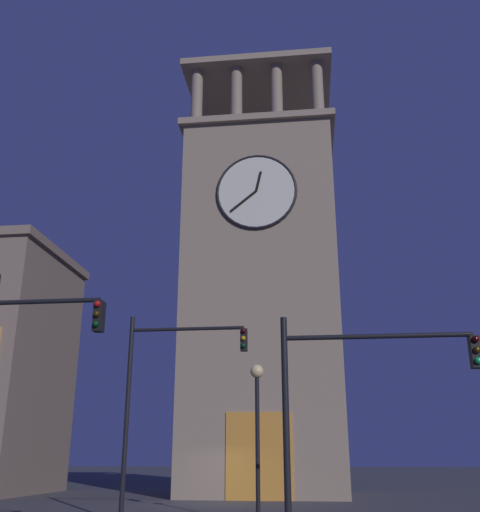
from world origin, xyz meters
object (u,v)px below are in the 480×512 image
at_px(traffic_signal_mid, 354,386).
at_px(traffic_signal_far, 18,366).
at_px(clocktower, 263,297).
at_px(street_lamp, 257,409).
at_px(traffic_signal_near, 164,381).

height_order(traffic_signal_mid, traffic_signal_far, traffic_signal_far).
xyz_separation_m(clocktower, traffic_signal_mid, (-3.53, 18.78, -7.25)).
distance_m(clocktower, street_lamp, 15.51).
xyz_separation_m(traffic_signal_near, street_lamp, (-3.12, 0.09, -0.96)).
xyz_separation_m(traffic_signal_near, traffic_signal_mid, (-5.86, 5.24, -0.83)).
xyz_separation_m(traffic_signal_mid, street_lamp, (2.74, -5.15, -0.13)).
bearing_deg(traffic_signal_near, traffic_signal_far, 70.07).
bearing_deg(clocktower, street_lamp, 93.32).
xyz_separation_m(clocktower, traffic_signal_far, (4.49, 19.49, -6.75)).
distance_m(traffic_signal_near, street_lamp, 3.27).
height_order(clocktower, traffic_signal_far, clocktower).
height_order(clocktower, traffic_signal_near, clocktower).
bearing_deg(traffic_signal_far, street_lamp, -131.99).
bearing_deg(clocktower, traffic_signal_far, 77.03).
height_order(traffic_signal_near, traffic_signal_far, traffic_signal_near).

